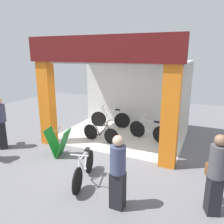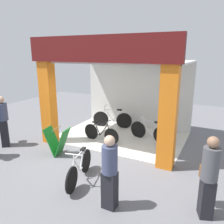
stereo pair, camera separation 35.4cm
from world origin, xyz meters
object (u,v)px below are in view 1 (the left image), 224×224
bicycle_parked_0 (84,169)px  pedestrian_2 (1,122)px  bicycle_inside_1 (149,131)px  pedestrian_3 (215,174)px  pedestrian_1 (118,172)px  bicycle_inside_2 (110,119)px  bicycle_inside_0 (101,133)px  sandwich_board_sign (58,142)px

bicycle_parked_0 → pedestrian_2: size_ratio=0.89×
bicycle_inside_1 → pedestrian_2: size_ratio=0.91×
pedestrian_2 → pedestrian_3: pedestrian_2 is taller
pedestrian_2 → pedestrian_3: bearing=-5.3°
pedestrian_1 → pedestrian_2: (-4.65, 1.22, 0.10)m
bicycle_inside_2 → bicycle_inside_1: bearing=-22.0°
bicycle_inside_1 → pedestrian_2: pedestrian_2 is taller
bicycle_inside_0 → pedestrian_1: bearing=-57.5°
bicycle_inside_2 → sandwich_board_sign: (-0.32, -3.13, 0.07)m
bicycle_inside_2 → pedestrian_2: bearing=-125.4°
bicycle_inside_0 → sandwich_board_sign: size_ratio=1.67×
bicycle_inside_2 → bicycle_parked_0: 4.22m
bicycle_parked_0 → pedestrian_2: bearing=169.0°
bicycle_inside_1 → pedestrian_2: bearing=-148.5°
bicycle_inside_0 → bicycle_inside_2: (-0.36, 1.61, 0.05)m
pedestrian_2 → bicycle_parked_0: bearing=-11.0°
sandwich_board_sign → pedestrian_1: size_ratio=0.56×
bicycle_parked_0 → sandwich_board_sign: size_ratio=1.75×
bicycle_parked_0 → pedestrian_2: (-3.54, 0.69, 0.55)m
pedestrian_1 → pedestrian_3: bearing=19.4°
bicycle_inside_2 → bicycle_parked_0: size_ratio=1.07×
sandwich_board_sign → pedestrian_3: 4.44m
bicycle_parked_0 → pedestrian_2: pedestrian_2 is taller
pedestrian_3 → bicycle_parked_0: bearing=-178.2°
bicycle_inside_0 → pedestrian_3: (3.66, -2.36, 0.52)m
bicycle_inside_1 → bicycle_inside_2: (-1.87, 0.75, 0.02)m
bicycle_inside_2 → pedestrian_3: size_ratio=1.00×
bicycle_inside_0 → bicycle_inside_2: bicycle_inside_2 is taller
bicycle_inside_2 → sandwich_board_sign: size_ratio=1.88×
bicycle_inside_0 → pedestrian_2: size_ratio=0.85×
bicycle_inside_0 → pedestrian_2: (-2.75, -1.76, 0.58)m
bicycle_inside_1 → pedestrian_3: 3.90m
bicycle_inside_0 → bicycle_inside_1: size_ratio=0.94×
pedestrian_1 → bicycle_inside_2: bearing=116.1°
bicycle_inside_1 → sandwich_board_sign: size_ratio=1.78×
bicycle_inside_1 → sandwich_board_sign: 3.23m
pedestrian_2 → pedestrian_3: 6.44m
bicycle_inside_2 → bicycle_parked_0: (1.14, -4.06, -0.02)m
bicycle_inside_1 → bicycle_inside_2: 2.02m
pedestrian_1 → bicycle_inside_0: bearing=122.5°
bicycle_inside_1 → bicycle_parked_0: 3.39m
sandwich_board_sign → pedestrian_3: size_ratio=0.53×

